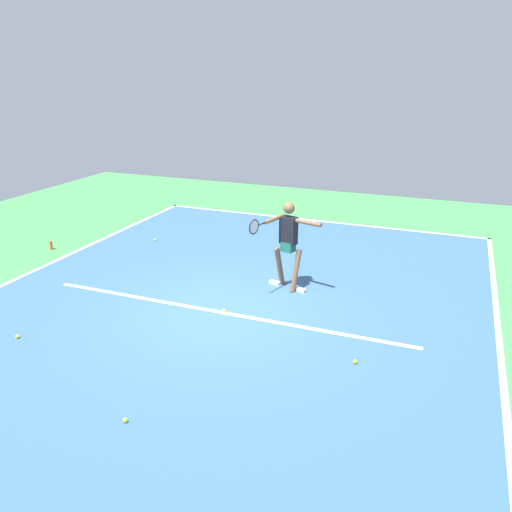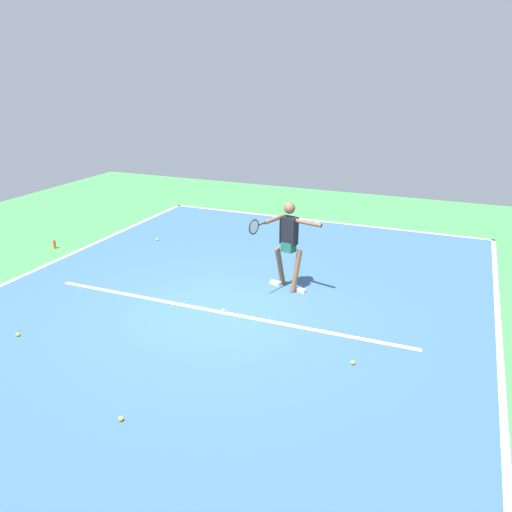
% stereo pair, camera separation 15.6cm
% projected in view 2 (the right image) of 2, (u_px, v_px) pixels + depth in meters
% --- Properties ---
extents(ground_plane, '(21.24, 21.24, 0.00)m').
position_uv_depth(ground_plane, '(221.00, 311.00, 9.64)').
color(ground_plane, '#428E4C').
extents(court_surface, '(9.67, 13.23, 0.00)m').
position_uv_depth(court_surface, '(221.00, 311.00, 9.64)').
color(court_surface, '#38608E').
rests_on(court_surface, ground_plane).
extents(court_line_baseline_near, '(9.67, 0.10, 0.01)m').
position_uv_depth(court_line_baseline_near, '(318.00, 221.00, 15.34)').
color(court_line_baseline_near, white).
rests_on(court_line_baseline_near, ground_plane).
extents(court_line_sideline_left, '(0.10, 13.23, 0.01)m').
position_uv_depth(court_line_sideline_left, '(501.00, 364.00, 7.92)').
color(court_line_sideline_left, white).
rests_on(court_line_sideline_left, ground_plane).
extents(court_line_sideline_right, '(0.10, 13.23, 0.01)m').
position_uv_depth(court_line_sideline_right, '(26.00, 274.00, 11.37)').
color(court_line_sideline_right, white).
rests_on(court_line_sideline_right, ground_plane).
extents(court_line_service, '(7.25, 0.10, 0.01)m').
position_uv_depth(court_line_service, '(220.00, 312.00, 9.60)').
color(court_line_service, white).
rests_on(court_line_service, ground_plane).
extents(court_line_centre_mark, '(0.10, 0.30, 0.01)m').
position_uv_depth(court_line_centre_mark, '(317.00, 223.00, 15.17)').
color(court_line_centre_mark, white).
rests_on(court_line_centre_mark, ground_plane).
extents(tennis_player, '(1.17, 1.21, 1.83)m').
position_uv_depth(tennis_player, '(288.00, 240.00, 10.26)').
color(tennis_player, brown).
rests_on(tennis_player, ground_plane).
extents(tennis_ball_near_player, '(0.07, 0.07, 0.07)m').
position_uv_depth(tennis_ball_near_player, '(223.00, 310.00, 9.59)').
color(tennis_ball_near_player, '#C6E53D').
rests_on(tennis_ball_near_player, ground_plane).
extents(tennis_ball_near_service_line, '(0.07, 0.07, 0.07)m').
position_uv_depth(tennis_ball_near_service_line, '(18.00, 335.00, 8.72)').
color(tennis_ball_near_service_line, yellow).
rests_on(tennis_ball_near_service_line, ground_plane).
extents(tennis_ball_far_corner, '(0.07, 0.07, 0.07)m').
position_uv_depth(tennis_ball_far_corner, '(353.00, 363.00, 7.89)').
color(tennis_ball_far_corner, yellow).
rests_on(tennis_ball_far_corner, ground_plane).
extents(tennis_ball_by_baseline, '(0.07, 0.07, 0.07)m').
position_uv_depth(tennis_ball_by_baseline, '(157.00, 239.00, 13.57)').
color(tennis_ball_by_baseline, yellow).
rests_on(tennis_ball_by_baseline, ground_plane).
extents(tennis_ball_by_sideline, '(0.07, 0.07, 0.07)m').
position_uv_depth(tennis_ball_by_sideline, '(121.00, 419.00, 6.63)').
color(tennis_ball_by_sideline, '#C6E53D').
rests_on(tennis_ball_by_sideline, ground_plane).
extents(water_bottle, '(0.07, 0.07, 0.22)m').
position_uv_depth(water_bottle, '(54.00, 244.00, 12.96)').
color(water_bottle, '#D84C1E').
rests_on(water_bottle, ground_plane).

